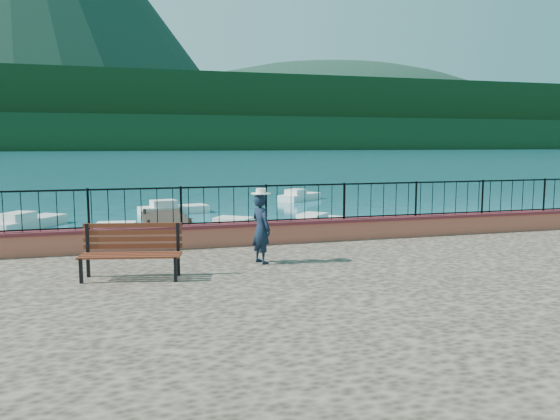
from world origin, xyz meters
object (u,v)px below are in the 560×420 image
boat_2 (317,220)px  boat_5 (300,194)px  boat_0 (133,232)px  boat_3 (27,219)px  park_bench (131,263)px  boat_4 (174,206)px  boat_1 (247,227)px  person (261,229)px

boat_2 → boat_5: bearing=30.2°
boat_0 → boat_3: bearing=138.5°
park_bench → boat_4: bearing=94.8°
boat_2 → boat_1: bearing=151.6°
park_bench → boat_0: (0.19, 10.99, -1.12)m
boat_5 → boat_3: bearing=167.3°
boat_3 → park_bench: bearing=-133.0°
boat_0 → boat_1: (4.57, -0.09, 0.00)m
person → boat_3: bearing=4.1°
person → boat_5: size_ratio=0.43×
boat_2 → boat_3: bearing=116.9°
park_bench → boat_0: 11.05m
boat_4 → boat_5: same height
boat_3 → boat_5: same height
boat_3 → boat_5: (15.73, 8.15, 0.00)m
park_bench → boat_2: park_bench is taller
person → boat_3: person is taller
park_bench → boat_3: 16.62m
boat_0 → boat_4: size_ratio=1.13×
park_bench → boat_2: size_ratio=0.57×
boat_5 → park_bench: bearing=-155.3°
boat_4 → park_bench: bearing=-108.4°
park_bench → boat_5: park_bench is taller
boat_3 → boat_4: (6.88, 3.24, 0.00)m
park_bench → boat_0: bearing=101.2°
boat_1 → boat_3: size_ratio=1.06×
boat_2 → boat_5: same height
boat_0 → boat_2: same height
boat_1 → boat_2: size_ratio=1.19×
boat_2 → boat_4: (-5.69, 7.30, 0.00)m
person → boat_2: (5.42, 11.26, -1.57)m
boat_0 → boat_3: size_ratio=1.05×
park_bench → boat_1: park_bench is taller
person → boat_2: 12.59m
boat_2 → boat_4: size_ratio=0.96×
boat_5 → boat_0: bearing=-170.5°
park_bench → boat_1: bearing=78.6°
park_bench → boat_1: size_ratio=0.48×
boat_1 → boat_3: 10.45m
person → park_bench: bearing=82.9°
person → boat_2: person is taller
person → boat_1: (1.98, 10.21, -1.57)m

